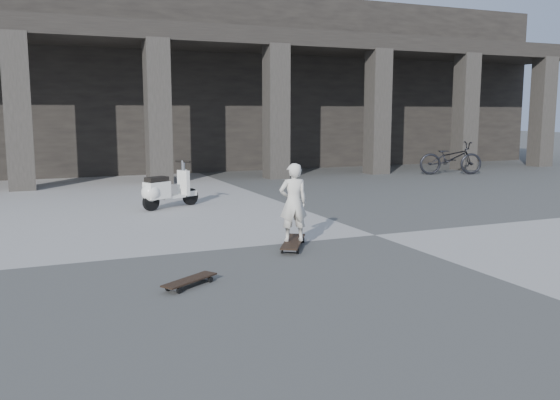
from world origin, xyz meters
name	(u,v)px	position (x,y,z in m)	size (l,w,h in m)	color
ground	(375,235)	(0.00, 0.00, 0.00)	(90.00, 90.00, 0.00)	#444542
colonnade	(177,84)	(0.00, 13.77, 3.03)	(28.00, 8.82, 6.00)	black
longboard	(293,242)	(-1.61, -0.32, 0.08)	(0.76, 1.04, 0.11)	black
skateboard_spare	(190,281)	(-3.53, -1.66, 0.07)	(0.74, 0.58, 0.09)	black
child	(293,202)	(-1.61, -0.32, 0.68)	(0.42, 0.28, 1.15)	silver
scooter	(162,191)	(-2.67, 3.98, 0.39)	(1.31, 0.78, 0.99)	black
bicycle	(451,158)	(7.40, 7.30, 0.53)	(0.71, 2.02, 1.06)	black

